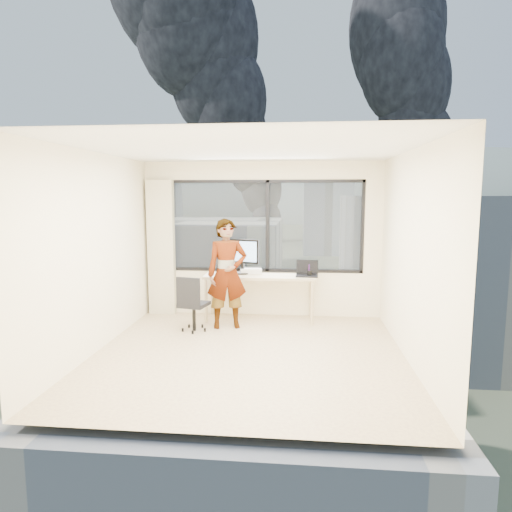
# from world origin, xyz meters

# --- Properties ---
(floor) EXTENTS (4.00, 4.00, 0.01)m
(floor) POSITION_xyz_m (0.00, 0.00, 0.00)
(floor) COLOR #D5C28A
(floor) RESTS_ON ground
(ceiling) EXTENTS (4.00, 4.00, 0.01)m
(ceiling) POSITION_xyz_m (0.00, 0.00, 2.60)
(ceiling) COLOR white
(ceiling) RESTS_ON ground
(wall_front) EXTENTS (4.00, 0.01, 2.60)m
(wall_front) POSITION_xyz_m (0.00, -2.00, 1.30)
(wall_front) COLOR #F5E1BD
(wall_front) RESTS_ON ground
(wall_left) EXTENTS (0.01, 4.00, 2.60)m
(wall_left) POSITION_xyz_m (-2.00, 0.00, 1.30)
(wall_left) COLOR #F5E1BD
(wall_left) RESTS_ON ground
(wall_right) EXTENTS (0.01, 4.00, 2.60)m
(wall_right) POSITION_xyz_m (2.00, 0.00, 1.30)
(wall_right) COLOR #F5E1BD
(wall_right) RESTS_ON ground
(window_wall) EXTENTS (3.30, 0.16, 1.55)m
(window_wall) POSITION_xyz_m (0.05, 2.00, 1.52)
(window_wall) COLOR black
(window_wall) RESTS_ON ground
(curtain) EXTENTS (0.45, 0.14, 2.30)m
(curtain) POSITION_xyz_m (-1.72, 1.88, 1.15)
(curtain) COLOR beige
(curtain) RESTS_ON floor
(desk) EXTENTS (1.80, 0.60, 0.75)m
(desk) POSITION_xyz_m (0.00, 1.66, 0.38)
(desk) COLOR tan
(desk) RESTS_ON floor
(chair) EXTENTS (0.53, 0.53, 0.87)m
(chair) POSITION_xyz_m (-0.94, 0.93, 0.43)
(chair) COLOR black
(chair) RESTS_ON floor
(person) EXTENTS (0.70, 0.55, 1.69)m
(person) POSITION_xyz_m (-0.46, 1.17, 0.85)
(person) COLOR #2D2D33
(person) RESTS_ON floor
(monitor) EXTENTS (0.60, 0.29, 0.58)m
(monitor) POSITION_xyz_m (-0.30, 1.74, 1.04)
(monitor) COLOR black
(monitor) RESTS_ON desk
(game_console) EXTENTS (0.39, 0.35, 0.08)m
(game_console) POSITION_xyz_m (-0.17, 1.83, 0.79)
(game_console) COLOR white
(game_console) RESTS_ON desk
(laptop) EXTENTS (0.37, 0.39, 0.23)m
(laptop) POSITION_xyz_m (0.77, 1.59, 0.86)
(laptop) COLOR black
(laptop) RESTS_ON desk
(cellphone) EXTENTS (0.12, 0.07, 0.01)m
(cellphone) POSITION_xyz_m (0.65, 1.52, 0.76)
(cellphone) COLOR black
(cellphone) RESTS_ON desk
(pen_cup) EXTENTS (0.09, 0.09, 0.10)m
(pen_cup) POSITION_xyz_m (0.80, 1.58, 0.80)
(pen_cup) COLOR black
(pen_cup) RESTS_ON desk
(handbag) EXTENTS (0.26, 0.15, 0.19)m
(handbag) POSITION_xyz_m (0.80, 1.82, 0.84)
(handbag) COLOR #0D4E3F
(handbag) RESTS_ON desk
(exterior_ground) EXTENTS (400.00, 400.00, 0.04)m
(exterior_ground) POSITION_xyz_m (0.00, 120.00, -14.00)
(exterior_ground) COLOR #515B3D
(exterior_ground) RESTS_ON ground
(near_bldg_a) EXTENTS (16.00, 12.00, 14.00)m
(near_bldg_a) POSITION_xyz_m (-9.00, 30.00, -7.00)
(near_bldg_a) COLOR beige
(near_bldg_a) RESTS_ON exterior_ground
(near_bldg_b) EXTENTS (14.00, 13.00, 16.00)m
(near_bldg_b) POSITION_xyz_m (12.00, 38.00, -6.00)
(near_bldg_b) COLOR silver
(near_bldg_b) RESTS_ON exterior_ground
(far_tower_a) EXTENTS (14.00, 14.00, 28.00)m
(far_tower_a) POSITION_xyz_m (-35.00, 95.00, 0.00)
(far_tower_a) COLOR silver
(far_tower_a) RESTS_ON exterior_ground
(far_tower_b) EXTENTS (13.00, 13.00, 30.00)m
(far_tower_b) POSITION_xyz_m (8.00, 120.00, 1.00)
(far_tower_b) COLOR silver
(far_tower_b) RESTS_ON exterior_ground
(far_tower_c) EXTENTS (15.00, 15.00, 26.00)m
(far_tower_c) POSITION_xyz_m (45.00, 140.00, -1.00)
(far_tower_c) COLOR silver
(far_tower_c) RESTS_ON exterior_ground
(far_tower_d) EXTENTS (16.00, 14.00, 22.00)m
(far_tower_d) POSITION_xyz_m (-60.00, 150.00, -3.00)
(far_tower_d) COLOR silver
(far_tower_d) RESTS_ON exterior_ground
(hill_a) EXTENTS (288.00, 216.00, 90.00)m
(hill_a) POSITION_xyz_m (-120.00, 320.00, -14.00)
(hill_a) COLOR slate
(hill_a) RESTS_ON exterior_ground
(hill_b) EXTENTS (300.00, 220.00, 96.00)m
(hill_b) POSITION_xyz_m (100.00, 320.00, -14.00)
(hill_b) COLOR slate
(hill_b) RESTS_ON exterior_ground
(tree_a) EXTENTS (7.00, 7.00, 8.00)m
(tree_a) POSITION_xyz_m (-16.00, 22.00, -10.00)
(tree_a) COLOR #184A1B
(tree_a) RESTS_ON exterior_ground
(tree_b) EXTENTS (7.60, 7.60, 9.00)m
(tree_b) POSITION_xyz_m (4.00, 18.00, -9.50)
(tree_b) COLOR #184A1B
(tree_b) RESTS_ON exterior_ground
(smoke_plume_a) EXTENTS (40.00, 24.00, 90.00)m
(smoke_plume_a) POSITION_xyz_m (-10.00, 150.00, 39.00)
(smoke_plume_a) COLOR black
(smoke_plume_a) RESTS_ON exterior_ground
(smoke_plume_b) EXTENTS (30.00, 18.00, 70.00)m
(smoke_plume_b) POSITION_xyz_m (55.00, 170.00, 27.00)
(smoke_plume_b) COLOR black
(smoke_plume_b) RESTS_ON exterior_ground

